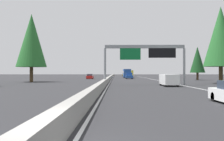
% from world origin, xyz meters
% --- Properties ---
extents(ground_plane, '(320.00, 320.00, 0.00)m').
position_xyz_m(ground_plane, '(60.00, 0.00, 0.00)').
color(ground_plane, '#262628').
extents(median_barrier, '(180.00, 0.56, 0.90)m').
position_xyz_m(median_barrier, '(80.00, 0.30, 0.45)').
color(median_barrier, gray).
rests_on(median_barrier, ground).
extents(shoulder_stripe_right, '(160.00, 0.16, 0.01)m').
position_xyz_m(shoulder_stripe_right, '(70.00, -11.52, 0.01)').
color(shoulder_stripe_right, silver).
rests_on(shoulder_stripe_right, ground).
extents(shoulder_stripe_median, '(160.00, 0.16, 0.01)m').
position_xyz_m(shoulder_stripe_median, '(70.00, -0.25, 0.01)').
color(shoulder_stripe_median, silver).
rests_on(shoulder_stripe_median, ground).
extents(sign_gantry_overhead, '(0.50, 12.68, 6.24)m').
position_xyz_m(sign_gantry_overhead, '(32.01, -6.04, 4.96)').
color(sign_gantry_overhead, gray).
rests_on(sign_gantry_overhead, ground).
extents(minivan_mid_center, '(5.00, 1.95, 1.69)m').
position_xyz_m(minivan_mid_center, '(29.34, -9.02, 0.95)').
color(minivan_mid_center, white).
rests_on(minivan_mid_center, ground).
extents(pickup_far_right, '(5.60, 2.00, 1.86)m').
position_xyz_m(pickup_far_right, '(68.40, -5.42, 0.91)').
color(pickup_far_right, '#1E4793').
rests_on(pickup_far_right, ground).
extents(bus_far_left, '(11.50, 2.55, 3.10)m').
position_xyz_m(bus_far_left, '(84.77, -5.46, 1.72)').
color(bus_far_left, '#1E4793').
rests_on(bus_far_left, ground).
extents(box_truck_distant_a, '(8.50, 2.40, 2.95)m').
position_xyz_m(box_truck_distant_a, '(124.62, -9.25, 1.61)').
color(box_truck_distant_a, gold).
rests_on(box_truck_distant_a, ground).
extents(sedan_near_right, '(4.40, 1.80, 1.47)m').
position_xyz_m(sedan_near_right, '(117.85, -5.61, 0.68)').
color(sedan_near_right, '#AD931E').
rests_on(sedan_near_right, ground).
extents(oncoming_near, '(4.40, 1.80, 1.47)m').
position_xyz_m(oncoming_near, '(66.69, 6.37, 0.68)').
color(oncoming_near, red).
rests_on(oncoming_near, ground).
extents(conifer_right_near, '(6.04, 6.04, 13.74)m').
position_xyz_m(conifer_right_near, '(37.69, -20.08, 8.35)').
color(conifer_right_near, '#4C3823').
rests_on(conifer_right_near, ground).
extents(conifer_right_mid, '(3.78, 3.78, 8.58)m').
position_xyz_m(conifer_right_mid, '(56.75, -22.30, 5.21)').
color(conifer_right_mid, '#4C3823').
rests_on(conifer_right_mid, ground).
extents(conifer_left_near, '(6.17, 6.17, 14.02)m').
position_xyz_m(conifer_left_near, '(43.82, 15.97, 8.52)').
color(conifer_left_near, '#4C3823').
rests_on(conifer_left_near, ground).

